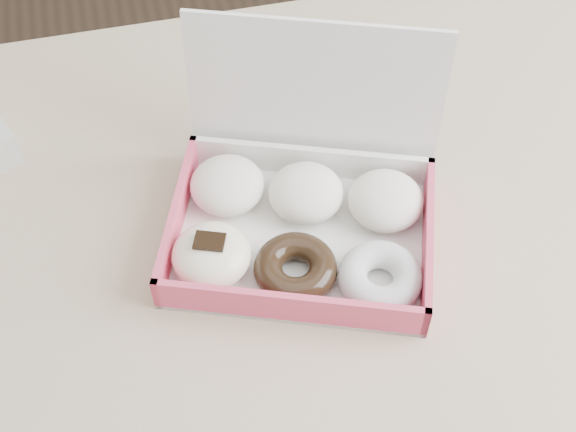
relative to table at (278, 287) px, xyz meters
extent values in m
cube|color=tan|center=(0.00, 0.00, 0.06)|extent=(1.20, 0.80, 0.04)
cylinder|color=tan|center=(0.55, 0.35, -0.32)|extent=(0.05, 0.05, 0.71)
cube|color=white|center=(0.03, 0.00, 0.08)|extent=(0.32, 0.28, 0.01)
cube|color=#E64867|center=(-0.01, -0.09, 0.10)|extent=(0.25, 0.10, 0.04)
cube|color=white|center=(0.06, 0.09, 0.10)|extent=(0.25, 0.10, 0.04)
cube|color=#E64867|center=(-0.10, 0.04, 0.10)|extent=(0.08, 0.19, 0.04)
cube|color=#E64867|center=(0.15, -0.05, 0.10)|extent=(0.08, 0.19, 0.04)
cube|color=white|center=(0.07, 0.11, 0.18)|extent=(0.26, 0.11, 0.20)
ellipsoid|color=white|center=(-0.04, 0.07, 0.11)|extent=(0.10, 0.10, 0.04)
ellipsoid|color=white|center=(0.04, 0.04, 0.11)|extent=(0.10, 0.10, 0.04)
ellipsoid|color=white|center=(0.12, 0.01, 0.11)|extent=(0.10, 0.10, 0.04)
ellipsoid|color=#FFF2CB|center=(-0.07, -0.02, 0.11)|extent=(0.10, 0.10, 0.04)
cube|color=black|center=(-0.07, -0.02, 0.13)|extent=(0.04, 0.03, 0.00)
torus|color=black|center=(0.01, -0.04, 0.10)|extent=(0.11, 0.11, 0.03)
torus|color=white|center=(0.09, -0.07, 0.10)|extent=(0.11, 0.11, 0.03)
camera|label=1|loc=(-0.10, -0.48, 0.76)|focal=50.00mm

